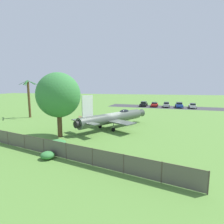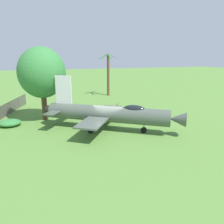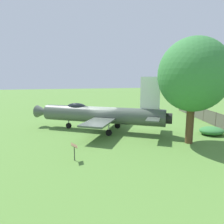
% 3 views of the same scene
% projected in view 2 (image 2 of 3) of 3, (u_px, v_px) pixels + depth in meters
% --- Properties ---
extents(ground_plane, '(200.00, 200.00, 0.00)m').
position_uv_depth(ground_plane, '(107.00, 129.00, 23.19)').
color(ground_plane, '#568438').
extents(display_jet, '(10.49, 13.10, 5.48)m').
position_uv_depth(display_jet, '(110.00, 114.00, 22.66)').
color(display_jet, '#4C564C').
rests_on(display_jet, ground_plane).
extents(shade_tree, '(5.76, 5.40, 8.52)m').
position_uv_depth(shade_tree, '(42.00, 73.00, 25.43)').
color(shade_tree, brown).
rests_on(shade_tree, ground_plane).
extents(palm_tree, '(4.50, 3.43, 7.81)m').
position_uv_depth(palm_tree, '(108.00, 74.00, 41.64)').
color(palm_tree, brown).
rests_on(palm_tree, ground_plane).
extents(shrub_by_tree, '(2.05, 2.34, 0.75)m').
position_uv_depth(shrub_by_tree, '(10.00, 123.00, 24.19)').
color(shrub_by_tree, '#387F3D').
rests_on(shrub_by_tree, ground_plane).
extents(info_plaque, '(0.62, 0.43, 1.14)m').
position_uv_depth(info_plaque, '(117.00, 105.00, 30.35)').
color(info_plaque, '#333333').
rests_on(info_plaque, ground_plane).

